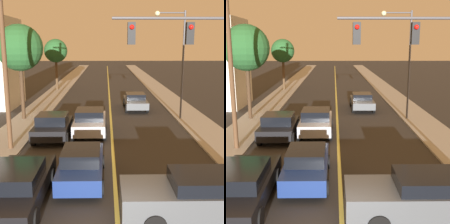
# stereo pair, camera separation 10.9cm
# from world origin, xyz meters

# --- Properties ---
(road_surface) EXTENTS (9.76, 80.00, 0.01)m
(road_surface) POSITION_xyz_m (0.00, 36.00, 0.01)
(road_surface) COLOR #2D2B28
(road_surface) RESTS_ON ground
(sidewalk_left) EXTENTS (2.50, 80.00, 0.12)m
(sidewalk_left) POSITION_xyz_m (-6.13, 36.00, 0.06)
(sidewalk_left) COLOR #9E998E
(sidewalk_left) RESTS_ON ground
(sidewalk_right) EXTENTS (2.50, 80.00, 0.12)m
(sidewalk_right) POSITION_xyz_m (6.13, 36.00, 0.06)
(sidewalk_right) COLOR #9E998E
(sidewalk_right) RESTS_ON ground
(car_near_lane_front) EXTENTS (1.85, 4.28, 1.44)m
(car_near_lane_front) POSITION_xyz_m (-1.37, 4.64, 0.74)
(car_near_lane_front) COLOR navy
(car_near_lane_front) RESTS_ON ground
(car_near_lane_second) EXTENTS (2.05, 4.37, 1.61)m
(car_near_lane_second) POSITION_xyz_m (-1.37, 11.60, 0.82)
(car_near_lane_second) COLOR #A5A8B2
(car_near_lane_second) RESTS_ON ground
(car_outer_lane_front) EXTENTS (2.11, 4.98, 1.44)m
(car_outer_lane_front) POSITION_xyz_m (-3.51, 2.71, 0.75)
(car_outer_lane_front) COLOR black
(car_outer_lane_front) RESTS_ON ground
(car_outer_lane_second) EXTENTS (2.08, 4.00, 1.56)m
(car_outer_lane_second) POSITION_xyz_m (-3.51, 10.53, 0.81)
(car_outer_lane_second) COLOR black
(car_outer_lane_second) RESTS_ON ground
(car_far_oncoming) EXTENTS (1.94, 4.42, 1.40)m
(car_far_oncoming) POSITION_xyz_m (2.20, 19.14, 0.75)
(car_far_oncoming) COLOR #474C51
(car_far_oncoming) RESTS_ON ground
(car_crossing_right) EXTENTS (5.11, 2.03, 1.57)m
(car_crossing_right) POSITION_xyz_m (2.69, 1.65, 0.83)
(car_crossing_right) COLOR #474C51
(car_crossing_right) RESTS_ON ground
(traffic_signal_mast) EXTENTS (5.47, 0.42, 6.74)m
(traffic_signal_mast) POSITION_xyz_m (3.58, 5.76, 4.95)
(traffic_signal_mast) COLOR #47474C
(traffic_signal_mast) RESTS_ON ground
(streetlamp_right) EXTENTS (2.21, 0.36, 7.75)m
(streetlamp_right) POSITION_xyz_m (4.73, 15.23, 5.07)
(streetlamp_right) COLOR #47474C
(streetlamp_right) RESTS_ON ground
(utility_pole_left) EXTENTS (1.60, 0.24, 8.68)m
(utility_pole_left) POSITION_xyz_m (-5.48, 8.55, 4.63)
(utility_pole_left) COLOR #513823
(utility_pole_left) RESTS_ON ground
(tree_left_near) EXTENTS (3.33, 3.33, 6.87)m
(tree_left_near) POSITION_xyz_m (-6.53, 15.40, 5.30)
(tree_left_near) COLOR #3D2B1C
(tree_left_near) RESTS_ON ground
(tree_left_far) EXTENTS (2.78, 2.78, 6.07)m
(tree_left_far) POSITION_xyz_m (-6.37, 30.69, 4.76)
(tree_left_far) COLOR #4C3823
(tree_left_far) RESTS_ON ground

